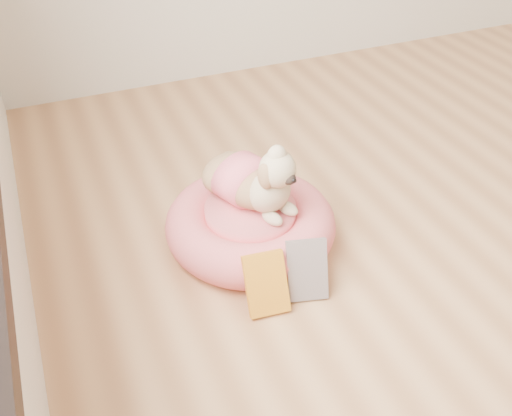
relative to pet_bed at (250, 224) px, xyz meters
name	(u,v)px	position (x,y,z in m)	size (l,w,h in m)	color
pet_bed	(250,224)	(0.00, 0.00, 0.00)	(0.59, 0.59, 0.15)	#DE5663
dog	(253,169)	(0.02, 0.02, 0.22)	(0.26, 0.37, 0.27)	brown
book_yellow	(266,284)	(-0.07, -0.30, 0.02)	(0.13, 0.02, 0.19)	yellow
book_white	(307,270)	(0.07, -0.30, 0.02)	(0.13, 0.02, 0.20)	silver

